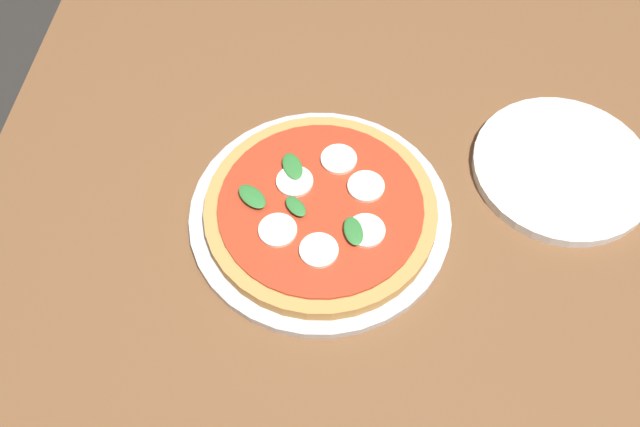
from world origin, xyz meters
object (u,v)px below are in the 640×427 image
at_px(pizza, 321,210).
at_px(plate_white, 562,168).
at_px(dining_table, 329,322).
at_px(serving_tray, 320,215).

height_order(pizza, plate_white, pizza).
bearing_deg(pizza, dining_table, -167.34).
relative_size(dining_table, plate_white, 6.61).
distance_m(dining_table, pizza, 0.15).
relative_size(serving_tray, pizza, 1.14).
distance_m(dining_table, plate_white, 0.36).
height_order(dining_table, pizza, pizza).
distance_m(serving_tray, pizza, 0.02).
bearing_deg(dining_table, plate_white, -54.01).
bearing_deg(serving_tray, plate_white, -70.74).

